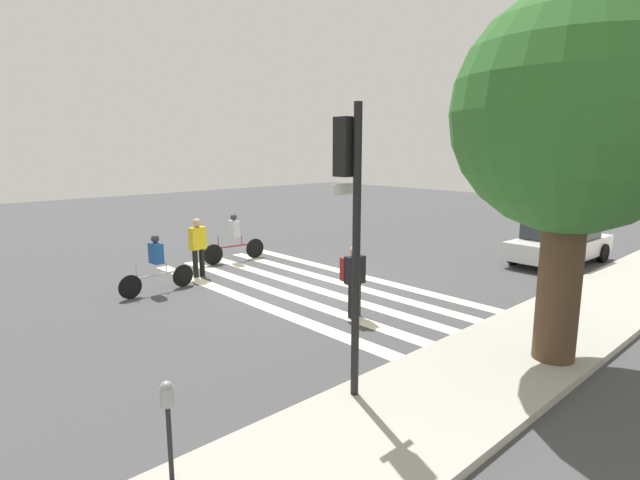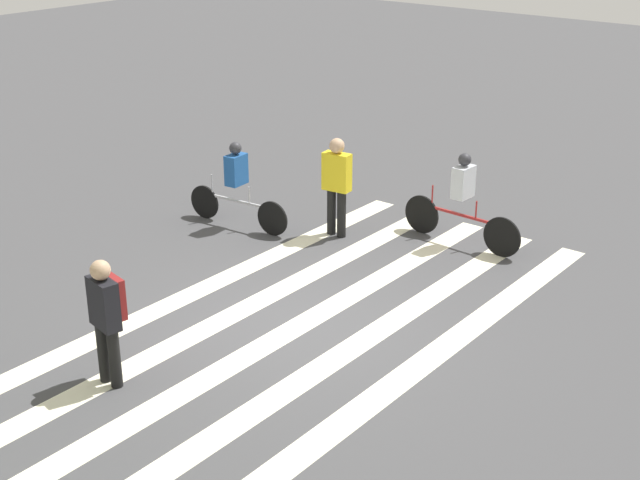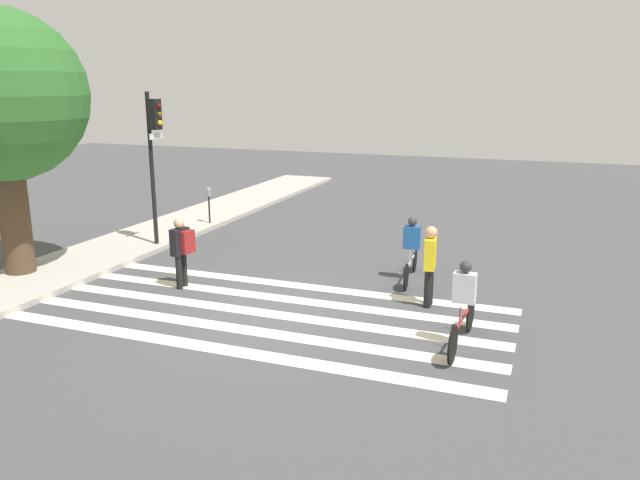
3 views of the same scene
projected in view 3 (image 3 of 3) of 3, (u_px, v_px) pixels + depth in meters
name	position (u px, v px, depth m)	size (l,w,h in m)	color
ground_plane	(268.00, 314.00, 13.12)	(60.00, 60.00, 0.00)	#444447
sidewalk_curb	(37.00, 279.00, 15.24)	(36.00, 2.50, 0.14)	#ADA89E
crosswalk_stripes	(268.00, 313.00, 13.12)	(4.30, 10.00, 0.01)	#F2EDCC
traffic_light	(154.00, 140.00, 17.53)	(0.60, 0.50, 4.49)	black
parking_meter	(209.00, 198.00, 20.80)	(0.15, 0.15, 1.34)	black
street_tree	(0.00, 98.00, 14.53)	(4.04, 4.04, 6.46)	#4C3826
pedestrian_adult_yellow_jacket	(430.00, 261.00, 13.35)	(0.51, 0.27, 1.78)	black
pedestrian_adult_tall_backpack	(182.00, 247.00, 14.57)	(0.50, 0.45, 1.69)	black
cyclist_near_curb	(464.00, 302.00, 11.29)	(2.32, 0.41, 1.64)	black
cyclist_far_lane	(412.00, 246.00, 15.15)	(2.18, 0.42, 1.59)	black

